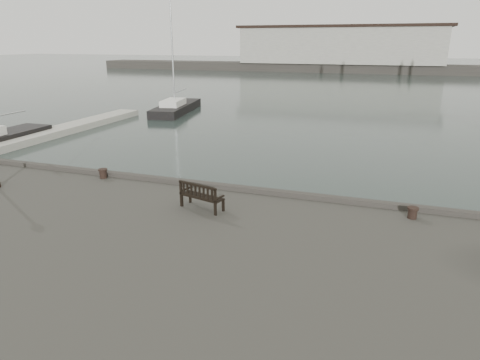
# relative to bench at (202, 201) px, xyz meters

# --- Properties ---
(ground) EXTENTS (400.00, 400.00, 0.00)m
(ground) POSITION_rel_bench_xyz_m (1.37, 2.30, -1.84)
(ground) COLOR black
(ground) RESTS_ON ground
(pontoon) EXTENTS (2.00, 24.00, 0.50)m
(pontoon) POSITION_rel_bench_xyz_m (-18.63, 12.30, -1.59)
(pontoon) COLOR #ADACA0
(pontoon) RESTS_ON ground
(breakwater) EXTENTS (140.00, 9.50, 12.20)m
(breakwater) POSITION_rel_bench_xyz_m (-3.18, 94.30, 2.45)
(breakwater) COLOR #383530
(breakwater) RESTS_ON ground
(bench) EXTENTS (1.63, 0.92, 0.89)m
(bench) POSITION_rel_bench_xyz_m (0.00, 0.00, 0.00)
(bench) COLOR black
(bench) RESTS_ON quay
(bollard_left) EXTENTS (0.43, 0.43, 0.39)m
(bollard_left) POSITION_rel_bench_xyz_m (-5.20, 1.80, -0.09)
(bollard_left) COLOR black
(bollard_left) RESTS_ON quay
(bollard_right) EXTENTS (0.46, 0.46, 0.37)m
(bollard_right) POSITION_rel_bench_xyz_m (6.63, 1.44, -0.10)
(bollard_right) COLOR black
(bollard_right) RESTS_ON quay
(yacht_d) EXTENTS (4.29, 10.18, 12.38)m
(yacht_d) POSITION_rel_bench_xyz_m (-14.98, 27.30, -1.61)
(yacht_d) COLOR black
(yacht_d) RESTS_ON ground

